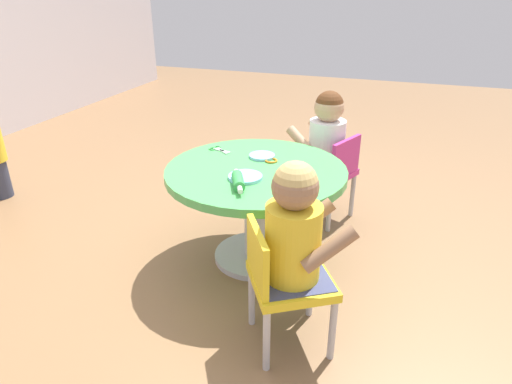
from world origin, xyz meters
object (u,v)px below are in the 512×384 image
object	(u,v)px
child_chair_left	(283,280)
seated_child_left	(295,228)
craft_table	(256,191)
seated_child_right	(326,135)
child_chair_right	(330,173)
craft_scissors	(218,149)
rolling_pin	(238,181)

from	to	relation	value
child_chair_left	seated_child_left	bearing A→B (deg)	-58.15
craft_table	seated_child_right	world-z (taller)	seated_child_right
seated_child_left	child_chair_right	size ratio (longest dim) A/B	0.95
seated_child_right	craft_scissors	size ratio (longest dim) A/B	3.59
child_chair_left	child_chair_right	xyz separation A→B (m)	(1.11, 0.03, 0.00)
child_chair_left	craft_scissors	bearing A→B (deg)	38.55
craft_table	seated_child_left	bearing A→B (deg)	-147.68
craft_table	seated_child_left	xyz separation A→B (m)	(-0.53, -0.33, 0.14)
child_chair_right	rolling_pin	world-z (taller)	rolling_pin
seated_child_left	craft_table	bearing A→B (deg)	32.32
seated_child_right	craft_table	bearing A→B (deg)	158.16
child_chair_left	child_chair_right	distance (m)	1.11
craft_scissors	seated_child_right	bearing A→B (deg)	-52.03
child_chair_left	craft_table	bearing A→B (deg)	28.67
seated_child_right	rolling_pin	bearing A→B (deg)	163.54
child_chair_right	seated_child_right	size ratio (longest dim) A/B	1.05
seated_child_right	rolling_pin	distance (m)	0.84
seated_child_right	craft_scissors	xyz separation A→B (m)	(-0.40, 0.51, -0.01)
child_chair_left	seated_child_left	world-z (taller)	seated_child_left
child_chair_right	craft_scissors	size ratio (longest dim) A/B	3.77
rolling_pin	craft_scissors	bearing A→B (deg)	34.15
craft_table	child_chair_left	bearing A→B (deg)	-151.33
seated_child_left	craft_scissors	bearing A→B (deg)	40.97
craft_table	seated_child_left	distance (m)	0.64
child_chair_right	rolling_pin	xyz separation A→B (m)	(-0.79, 0.27, 0.24)
child_chair_left	seated_child_right	world-z (taller)	seated_child_right
child_chair_left	craft_scissors	size ratio (longest dim) A/B	3.77
rolling_pin	craft_scissors	world-z (taller)	rolling_pin
child_chair_left	child_chair_right	world-z (taller)	same
child_chair_left	seated_child_right	size ratio (longest dim) A/B	1.05
child_chair_right	rolling_pin	bearing A→B (deg)	160.82
child_chair_right	seated_child_right	bearing A→B (deg)	67.68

